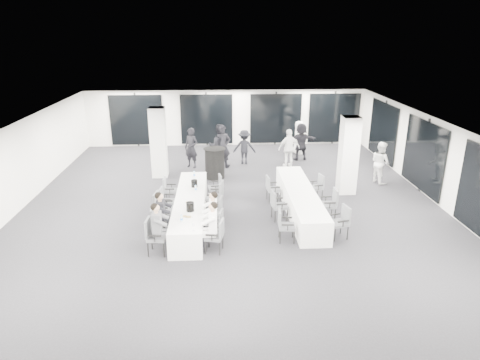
# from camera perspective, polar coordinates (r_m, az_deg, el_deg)

# --- Properties ---
(room) EXTENTS (14.04, 16.04, 2.84)m
(room) POSITION_cam_1_polar(r_m,az_deg,el_deg) (15.20, 2.08, 3.18)
(room) COLOR black
(room) RESTS_ON ground
(column_left) EXTENTS (0.60, 0.60, 2.80)m
(column_left) POSITION_cam_1_polar(r_m,az_deg,el_deg) (17.32, -10.81, 4.93)
(column_left) COLOR white
(column_left) RESTS_ON floor
(column_right) EXTENTS (0.60, 0.60, 2.80)m
(column_right) POSITION_cam_1_polar(r_m,az_deg,el_deg) (15.73, 14.26, 3.19)
(column_right) COLOR white
(column_right) RESTS_ON floor
(banquet_table_main) EXTENTS (0.90, 5.00, 0.75)m
(banquet_table_main) POSITION_cam_1_polar(r_m,az_deg,el_deg) (13.40, -6.65, -3.85)
(banquet_table_main) COLOR white
(banquet_table_main) RESTS_ON floor
(banquet_table_side) EXTENTS (0.90, 5.00, 0.75)m
(banquet_table_side) POSITION_cam_1_polar(r_m,az_deg,el_deg) (14.05, 8.02, -2.78)
(banquet_table_side) COLOR white
(banquet_table_side) RESTS_ON floor
(cocktail_table) EXTENTS (0.88, 0.88, 1.22)m
(cocktail_table) POSITION_cam_1_polar(r_m,az_deg,el_deg) (17.04, -3.39, 2.27)
(cocktail_table) COLOR black
(cocktail_table) RESTS_ON floor
(chair_main_left_near) EXTENTS (0.54, 0.59, 0.99)m
(chair_main_left_near) POSITION_cam_1_polar(r_m,az_deg,el_deg) (11.57, -11.45, -7.06)
(chair_main_left_near) COLOR #53565A
(chair_main_left_near) RESTS_ON floor
(chair_main_left_second) EXTENTS (0.54, 0.59, 0.98)m
(chair_main_left_second) POSITION_cam_1_polar(r_m,az_deg,el_deg) (12.25, -10.95, -5.46)
(chair_main_left_second) COLOR #53565A
(chair_main_left_second) RESTS_ON floor
(chair_main_left_mid) EXTENTS (0.60, 0.64, 1.04)m
(chair_main_left_mid) POSITION_cam_1_polar(r_m,az_deg,el_deg) (13.14, -10.42, -3.51)
(chair_main_left_mid) COLOR #53565A
(chair_main_left_mid) RESTS_ON floor
(chair_main_left_fourth) EXTENTS (0.49, 0.53, 0.88)m
(chair_main_left_fourth) POSITION_cam_1_polar(r_m,az_deg,el_deg) (13.94, -9.94, -2.52)
(chair_main_left_fourth) COLOR #53565A
(chair_main_left_fourth) RESTS_ON floor
(chair_main_left_far) EXTENTS (0.46, 0.52, 0.89)m
(chair_main_left_far) POSITION_cam_1_polar(r_m,az_deg,el_deg) (14.80, -9.54, -1.15)
(chair_main_left_far) COLOR #53565A
(chair_main_left_far) RESTS_ON floor
(chair_main_right_near) EXTENTS (0.55, 0.58, 0.92)m
(chair_main_right_near) POSITION_cam_1_polar(r_m,az_deg,el_deg) (11.44, -3.11, -7.20)
(chair_main_right_near) COLOR #53565A
(chair_main_right_near) RESTS_ON floor
(chair_main_right_second) EXTENTS (0.53, 0.56, 0.88)m
(chair_main_right_second) POSITION_cam_1_polar(r_m,az_deg,el_deg) (12.12, -3.12, -5.72)
(chair_main_right_second) COLOR #53565A
(chair_main_right_second) RESTS_ON floor
(chair_main_right_mid) EXTENTS (0.50, 0.54, 0.86)m
(chair_main_right_mid) POSITION_cam_1_polar(r_m,az_deg,el_deg) (13.05, -3.13, -3.85)
(chair_main_right_mid) COLOR #53565A
(chair_main_right_mid) RESTS_ON floor
(chair_main_right_fourth) EXTENTS (0.61, 0.65, 1.03)m
(chair_main_right_fourth) POSITION_cam_1_polar(r_m,az_deg,el_deg) (13.87, -3.08, -1.98)
(chair_main_right_fourth) COLOR #53565A
(chair_main_right_fourth) RESTS_ON floor
(chair_main_right_far) EXTENTS (0.51, 0.54, 0.88)m
(chair_main_right_far) POSITION_cam_1_polar(r_m,az_deg,el_deg) (14.92, -3.12, -0.74)
(chair_main_right_far) COLOR #53565A
(chair_main_right_far) RESTS_ON floor
(chair_side_left_near) EXTENTS (0.50, 0.55, 0.93)m
(chair_side_left_near) POSITION_cam_1_polar(r_m,az_deg,el_deg) (12.05, 5.90, -5.80)
(chair_side_left_near) COLOR #53565A
(chair_side_left_near) RESTS_ON floor
(chair_side_left_mid) EXTENTS (0.54, 0.58, 0.94)m
(chair_side_left_mid) POSITION_cam_1_polar(r_m,az_deg,el_deg) (13.33, 4.99, -3.17)
(chair_side_left_mid) COLOR #53565A
(chair_side_left_mid) RESTS_ON floor
(chair_side_left_far) EXTENTS (0.51, 0.55, 0.91)m
(chair_side_left_far) POSITION_cam_1_polar(r_m,az_deg,el_deg) (14.73, 4.21, -0.96)
(chair_side_left_far) COLOR #53565A
(chair_side_left_far) RESTS_ON floor
(chair_side_right_near) EXTENTS (0.57, 0.60, 0.95)m
(chair_side_right_near) POSITION_cam_1_polar(r_m,az_deg,el_deg) (12.52, 13.37, -5.19)
(chair_side_right_near) COLOR #53565A
(chair_side_right_near) RESTS_ON floor
(chair_side_right_mid) EXTENTS (0.50, 0.56, 0.98)m
(chair_side_right_mid) POSITION_cam_1_polar(r_m,az_deg,el_deg) (13.63, 11.97, -2.90)
(chair_side_right_mid) COLOR #53565A
(chair_side_right_mid) RESTS_ON floor
(chair_side_right_far) EXTENTS (0.52, 0.55, 0.87)m
(chair_side_right_far) POSITION_cam_1_polar(r_m,az_deg,el_deg) (15.21, 10.31, -0.67)
(chair_side_right_far) COLOR #53565A
(chair_side_right_far) RESTS_ON floor
(seated_guest_a) EXTENTS (0.50, 0.38, 1.44)m
(seated_guest_a) POSITION_cam_1_polar(r_m,az_deg,el_deg) (11.43, -10.70, -5.96)
(seated_guest_a) COLOR #53555A
(seated_guest_a) RESTS_ON floor
(seated_guest_b) EXTENTS (0.50, 0.38, 1.44)m
(seated_guest_b) POSITION_cam_1_polar(r_m,az_deg,el_deg) (12.14, -10.23, -4.36)
(seated_guest_b) COLOR black
(seated_guest_b) RESTS_ON floor
(seated_guest_c) EXTENTS (0.50, 0.38, 1.44)m
(seated_guest_c) POSITION_cam_1_polar(r_m,az_deg,el_deg) (11.33, -3.95, -5.86)
(seated_guest_c) COLOR white
(seated_guest_c) RESTS_ON floor
(seated_guest_d) EXTENTS (0.50, 0.38, 1.44)m
(seated_guest_d) POSITION_cam_1_polar(r_m,az_deg,el_deg) (12.00, -3.90, -4.35)
(seated_guest_d) COLOR white
(seated_guest_d) RESTS_ON floor
(standing_guest_a) EXTENTS (0.92, 0.82, 2.11)m
(standing_guest_a) POSITION_cam_1_polar(r_m,az_deg,el_deg) (18.12, -2.32, 4.79)
(standing_guest_a) COLOR black
(standing_guest_a) RESTS_ON floor
(standing_guest_b) EXTENTS (1.03, 0.63, 2.13)m
(standing_guest_b) POSITION_cam_1_polar(r_m,az_deg,el_deg) (18.29, -2.80, 4.95)
(standing_guest_b) COLOR black
(standing_guest_b) RESTS_ON floor
(standing_guest_c) EXTENTS (1.17, 0.69, 1.72)m
(standing_guest_c) POSITION_cam_1_polar(r_m,az_deg,el_deg) (18.80, 0.59, 4.73)
(standing_guest_c) COLOR black
(standing_guest_c) RESTS_ON floor
(standing_guest_d) EXTENTS (1.22, 0.87, 1.88)m
(standing_guest_d) POSITION_cam_1_polar(r_m,az_deg,el_deg) (18.45, 6.57, 4.56)
(standing_guest_d) COLOR white
(standing_guest_d) RESTS_ON floor
(standing_guest_e) EXTENTS (0.67, 0.95, 1.80)m
(standing_guest_e) POSITION_cam_1_polar(r_m,az_deg,el_deg) (20.50, 7.83, 5.91)
(standing_guest_e) COLOR white
(standing_guest_e) RESTS_ON floor
(standing_guest_f) EXTENTS (1.84, 0.93, 1.92)m
(standing_guest_f) POSITION_cam_1_polar(r_m,az_deg,el_deg) (19.55, 8.13, 5.42)
(standing_guest_f) COLOR black
(standing_guest_f) RESTS_ON floor
(standing_guest_g) EXTENTS (0.90, 0.85, 1.94)m
(standing_guest_g) POSITION_cam_1_polar(r_m,az_deg,el_deg) (18.38, -6.52, 4.61)
(standing_guest_g) COLOR black
(standing_guest_g) RESTS_ON floor
(standing_guest_h) EXTENTS (0.80, 1.01, 1.84)m
(standing_guest_h) POSITION_cam_1_polar(r_m,az_deg,el_deg) (17.29, 18.26, 2.59)
(standing_guest_h) COLOR white
(standing_guest_h) RESTS_ON floor
(ice_bucket_near) EXTENTS (0.23, 0.23, 0.26)m
(ice_bucket_near) POSITION_cam_1_polar(r_m,az_deg,el_deg) (12.27, -6.67, -3.56)
(ice_bucket_near) COLOR black
(ice_bucket_near) RESTS_ON banquet_table_main
(ice_bucket_far) EXTENTS (0.21, 0.21, 0.24)m
(ice_bucket_far) POSITION_cam_1_polar(r_m,az_deg,el_deg) (14.11, -6.12, -0.46)
(ice_bucket_far) COLOR black
(ice_bucket_far) RESTS_ON banquet_table_main
(water_bottle_a) EXTENTS (0.06, 0.06, 0.20)m
(water_bottle_a) POSITION_cam_1_polar(r_m,az_deg,el_deg) (11.64, -7.80, -5.10)
(water_bottle_a) COLOR silver
(water_bottle_a) RESTS_ON banquet_table_main
(water_bottle_b) EXTENTS (0.06, 0.06, 0.19)m
(water_bottle_b) POSITION_cam_1_polar(r_m,az_deg,el_deg) (13.74, -5.93, -1.10)
(water_bottle_b) COLOR silver
(water_bottle_b) RESTS_ON banquet_table_main
(water_bottle_c) EXTENTS (0.07, 0.07, 0.22)m
(water_bottle_c) POSITION_cam_1_polar(r_m,az_deg,el_deg) (15.03, -6.12, 0.76)
(water_bottle_c) COLOR silver
(water_bottle_c) RESTS_ON banquet_table_main
(plate_a) EXTENTS (0.22, 0.22, 0.03)m
(plate_a) POSITION_cam_1_polar(r_m,az_deg,el_deg) (11.97, -7.40, -4.83)
(plate_a) COLOR white
(plate_a) RESTS_ON banquet_table_main
(plate_b) EXTENTS (0.21, 0.21, 0.03)m
(plate_b) POSITION_cam_1_polar(r_m,az_deg,el_deg) (11.91, -6.83, -4.92)
(plate_b) COLOR white
(plate_b) RESTS_ON banquet_table_main
(plate_c) EXTENTS (0.18, 0.18, 0.03)m
(plate_c) POSITION_cam_1_polar(r_m,az_deg,el_deg) (12.90, -7.03, -2.96)
(plate_c) COLOR white
(plate_c) RESTS_ON banquet_table_main
(wine_glass) EXTENTS (0.08, 0.08, 0.21)m
(wine_glass) POSITION_cam_1_polar(r_m,az_deg,el_deg) (11.08, -6.25, -6.01)
(wine_glass) COLOR silver
(wine_glass) RESTS_ON banquet_table_main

